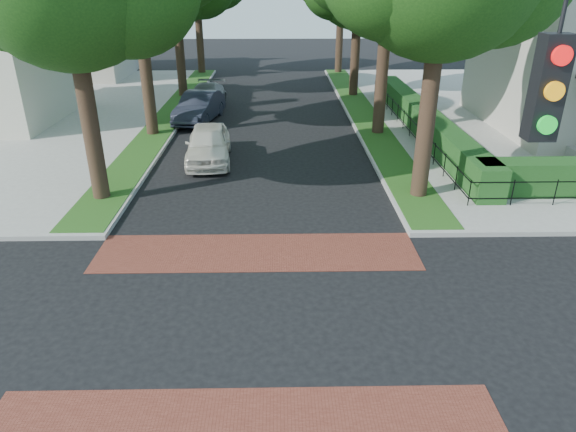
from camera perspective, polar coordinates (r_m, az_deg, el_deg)
The scene contains 10 objects.
ground at distance 11.82m, azimuth -4.00°, elevation -11.54°, with size 120.00×120.00×0.00m, color black.
crosswalk_far at distance 14.51m, azimuth -3.44°, elevation -4.01°, with size 9.00×2.20×0.01m, color maroon.
grass_strip_ne at distance 29.79m, azimuth 8.32°, elevation 11.33°, with size 1.60×29.80×0.02m, color #244413.
grass_strip_nw at distance 30.02m, azimuth -12.89°, elevation 11.07°, with size 1.60×29.80×0.02m, color #244413.
hedge_main_road at distance 26.26m, azimuth 14.81°, elevation 10.27°, with size 1.00×18.00×1.20m, color #1B4217.
fence_main_road at distance 26.09m, azimuth 13.06°, elevation 10.02°, with size 0.06×18.00×0.90m, color black, non-canonical shape.
house_left_far at distance 44.56m, azimuth -23.88°, elevation 20.40°, with size 10.00×9.00×10.14m.
parked_car_front at distance 21.82m, azimuth -8.84°, elevation 7.94°, with size 1.80×4.46×1.52m, color silver.
parked_car_middle at distance 28.43m, azimuth -9.83°, elevation 11.84°, with size 1.63×4.68×1.54m, color #222633.
parked_car_rear at distance 31.19m, azimuth -9.09°, elevation 12.90°, with size 1.96×4.82×1.40m, color slate.
Camera 1 is at (0.63, -9.50, 7.00)m, focal length 32.00 mm.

